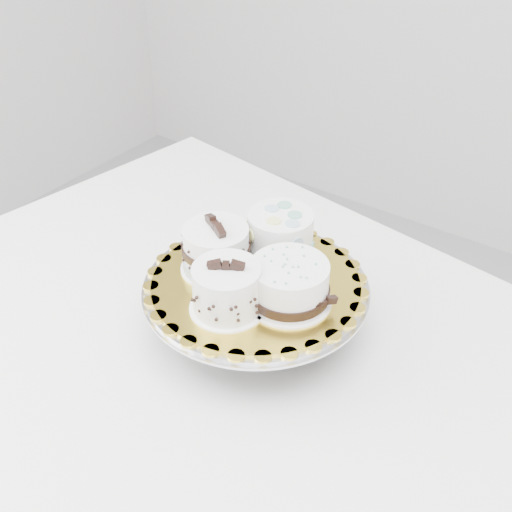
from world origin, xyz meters
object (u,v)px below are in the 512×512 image
Objects in this scene: cake_stand at (256,299)px; cake_ribbon at (290,285)px; cake_banded at (216,250)px; table at (259,394)px; cake_swirl at (227,290)px; cake_dots at (280,234)px; cake_board at (256,282)px.

cake_stand is 2.32× the size of cake_ribbon.
table is at bearing 7.58° from cake_banded.
cake_ribbon is at bearing 13.65° from cake_swirl.
cake_dots reaches higher than cake_stand.
cake_banded reaches higher than cake_board.
cake_swirl is 0.09m from cake_ribbon.
cake_swirl is at bearing -141.76° from table.
cake_swirl reaches higher than cake_board.
cake_swirl is (0.00, -0.07, 0.06)m from cake_stand.
cake_stand is 2.75× the size of cake_dots.
cake_ribbon is (0.02, 0.04, 0.19)m from table.
cake_swirl reaches higher than cake_dots.
cake_board is at bearing 104.04° from cake_stand.
cake_ribbon reaches higher than table.
table is at bearing -50.52° from cake_board.
cake_ribbon is (0.06, 0.06, -0.00)m from cake_swirl.
cake_banded is at bearing 167.38° from table.
cake_dots is (-0.01, 0.15, 0.00)m from cake_swirl.
cake_stand is 2.53× the size of cake_banded.
table is 0.20m from cake_swirl.
table is 10.55× the size of cake_banded.
cake_swirl is 0.98× the size of cake_banded.
cake_banded is at bearing 105.25° from cake_swirl.
table is 10.78× the size of cake_swirl.
table is at bearing -58.74° from cake_dots.
cake_stand is 2.59× the size of cake_swirl.
cake_dots reaches higher than table.
cake_dots reaches higher than cake_ribbon.
cake_dots is at bearing 85.06° from cake_banded.
cake_board is at bearing 60.66° from cake_swirl.
cake_stand reaches higher than table.
cake_ribbon is at bearing 69.51° from table.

